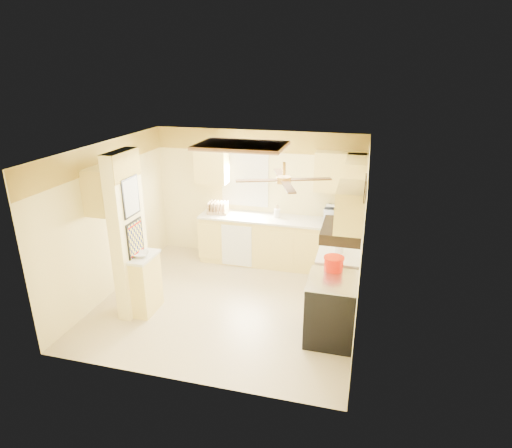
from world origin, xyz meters
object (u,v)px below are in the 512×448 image
(microwave, at_px, (340,215))
(dutch_oven, at_px, (334,263))
(bowl, at_px, (141,254))
(stove, at_px, (331,309))
(kettle, at_px, (339,247))

(microwave, relative_size, dutch_oven, 1.87)
(bowl, bearing_deg, stove, 0.46)
(stove, bearing_deg, kettle, 89.03)
(kettle, bearing_deg, dutch_oven, -93.53)
(kettle, bearing_deg, stove, -90.97)
(microwave, bearing_deg, stove, 94.63)
(stove, distance_m, kettle, 1.03)
(dutch_oven, bearing_deg, microwave, 91.66)
(stove, relative_size, bowl, 3.91)
(microwave, xyz_separation_m, dutch_oven, (0.05, -1.86, -0.08))
(stove, height_order, dutch_oven, dutch_oven)
(microwave, height_order, dutch_oven, microwave)
(bowl, height_order, dutch_oven, dutch_oven)
(microwave, xyz_separation_m, kettle, (0.09, -1.30, -0.06))
(microwave, xyz_separation_m, bowl, (-2.75, -2.18, -0.12))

